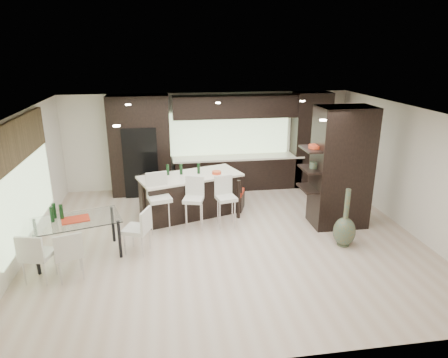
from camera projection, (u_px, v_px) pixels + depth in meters
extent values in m
plane|color=#C5AC96|center=(228.00, 239.00, 8.50)|extent=(8.00, 8.00, 0.00)
cube|color=white|center=(209.00, 141.00, 11.36)|extent=(8.00, 0.02, 2.70)
cube|color=white|center=(19.00, 189.00, 7.50)|extent=(0.02, 7.00, 2.70)
cube|color=white|center=(410.00, 170.00, 8.65)|extent=(0.02, 7.00, 2.70)
cube|color=white|center=(229.00, 112.00, 7.65)|extent=(8.00, 7.00, 0.02)
cube|color=#B2D199|center=(25.00, 185.00, 7.70)|extent=(0.04, 3.20, 1.90)
cube|color=#B2D199|center=(230.00, 133.00, 11.34)|extent=(3.40, 0.04, 1.20)
cube|color=brown|center=(19.00, 140.00, 7.42)|extent=(0.08, 3.00, 0.80)
cube|color=white|center=(227.00, 111.00, 7.89)|extent=(4.00, 3.00, 0.02)
cube|color=black|center=(228.00, 143.00, 11.12)|extent=(6.80, 0.68, 2.70)
cube|color=black|center=(141.00, 160.00, 10.86)|extent=(0.90, 0.68, 1.90)
cube|color=black|center=(341.00, 168.00, 8.82)|extent=(1.20, 0.80, 2.70)
cube|color=black|center=(191.00, 195.00, 9.63)|extent=(2.59, 1.72, 1.00)
cube|color=silver|center=(160.00, 209.00, 8.72)|extent=(0.56, 0.56, 1.05)
cube|color=silver|center=(194.00, 209.00, 8.86)|extent=(0.52, 0.52, 0.95)
cube|color=silver|center=(226.00, 207.00, 8.97)|extent=(0.49, 0.49, 0.94)
cube|color=black|center=(218.00, 198.00, 10.08)|extent=(1.40, 0.94, 0.50)
cube|color=white|center=(78.00, 238.00, 7.68)|extent=(1.80, 1.31, 0.78)
cube|color=silver|center=(69.00, 256.00, 6.95)|extent=(0.58, 0.58, 0.86)
cube|color=silver|center=(39.00, 258.00, 6.88)|extent=(0.56, 0.56, 0.86)
cube|color=silver|center=(137.00, 232.00, 7.83)|extent=(0.60, 0.60, 0.86)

